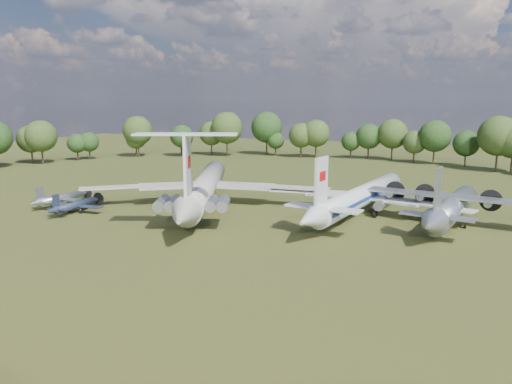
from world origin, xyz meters
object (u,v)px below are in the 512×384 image
at_px(il62_airliner, 205,191).
at_px(small_prop_northwest, 61,200).
at_px(tu104_jet, 361,200).
at_px(small_prop_west, 75,207).
at_px(person_on_il62, 191,186).
at_px(an12_transport, 452,211).

height_order(il62_airliner, small_prop_northwest, il62_airliner).
xyz_separation_m(il62_airliner, small_prop_northwest, (-24.57, -9.76, -1.84)).
relative_size(il62_airliner, tu104_jet, 1.21).
xyz_separation_m(small_prop_west, person_on_il62, (24.16, -1.72, 5.59)).
bearing_deg(il62_airliner, small_prop_northwest, 179.26).
distance_m(an12_transport, person_on_il62, 40.29).
distance_m(small_prop_west, small_prop_northwest, 7.43).
relative_size(an12_transport, person_on_il62, 20.91).
relative_size(tu104_jet, person_on_il62, 29.72).
height_order(tu104_jet, small_prop_northwest, tu104_jet).
bearing_deg(il62_airliner, small_prop_west, -166.11).
relative_size(il62_airliner, an12_transport, 1.72).
relative_size(small_prop_west, small_prop_northwest, 0.95).
height_order(tu104_jet, person_on_il62, person_on_il62).
height_order(an12_transport, small_prop_northwest, an12_transport).
bearing_deg(small_prop_west, tu104_jet, 20.46).
xyz_separation_m(tu104_jet, small_prop_west, (-45.40, -18.09, -1.43)).
height_order(small_prop_west, small_prop_northwest, small_prop_northwest).
height_order(an12_transport, small_prop_west, an12_transport).
bearing_deg(small_prop_west, small_prop_northwest, 150.93).
xyz_separation_m(tu104_jet, small_prop_northwest, (-51.97, -14.62, -1.38)).
height_order(il62_airliner, an12_transport, il62_airliner).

